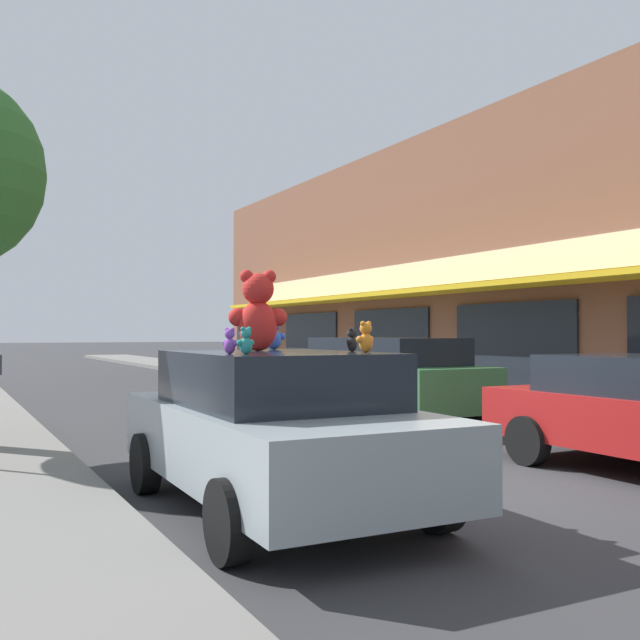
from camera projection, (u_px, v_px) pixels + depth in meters
name	position (u px, v px, depth m)	size (l,w,h in m)	color
ground_plane	(455.00, 481.00, 8.07)	(260.00, 260.00, 0.00)	#333335
plush_art_car	(275.00, 427.00, 6.76)	(2.12, 4.21, 1.50)	#8C999E
teddy_bear_giant	(258.00, 312.00, 7.09)	(0.61, 0.44, 0.81)	red
teddy_bear_teal	(246.00, 341.00, 5.96)	(0.18, 0.12, 0.23)	teal
teddy_bear_blue	(274.00, 334.00, 7.72)	(0.26, 0.18, 0.34)	blue
teddy_bear_yellow	(248.00, 338.00, 7.71)	(0.18, 0.16, 0.26)	yellow
teddy_bear_orange	(366.00, 337.00, 6.53)	(0.22, 0.15, 0.29)	orange
teddy_bear_purple	(230.00, 341.00, 6.05)	(0.13, 0.17, 0.23)	purple
teddy_bear_black	(352.00, 340.00, 6.86)	(0.16, 0.15, 0.23)	black
parked_car_far_center	(385.00, 375.00, 13.72)	(1.98, 4.77, 1.60)	#336B3D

